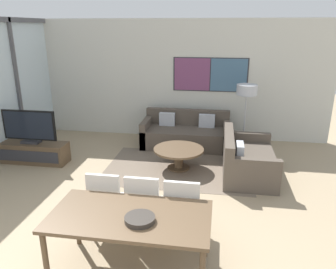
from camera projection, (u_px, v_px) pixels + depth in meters
name	position (u px, v px, depth m)	size (l,w,h in m)	color
wall_back	(174.00, 80.00, 7.83)	(7.35, 0.09, 2.80)	silver
area_rug	(178.00, 168.00, 6.35)	(2.77, 1.88, 0.01)	#706051
tv_console	(33.00, 152.00, 6.59)	(1.42, 0.44, 0.41)	brown
television	(29.00, 127.00, 6.43)	(1.09, 0.20, 0.67)	#2D2D33
sofa_main	(186.00, 134.00, 7.52)	(1.95, 0.91, 0.78)	#51473D
sofa_side	(244.00, 161.00, 6.00)	(0.91, 1.53, 0.78)	#51473D
coffee_table	(179.00, 154.00, 6.25)	(0.96, 0.96, 0.41)	brown
dining_table	(130.00, 220.00, 3.47)	(1.71, 0.88, 0.73)	brown
dining_chair_left	(107.00, 199.00, 4.21)	(0.46, 0.46, 0.90)	beige
dining_chair_centre	(144.00, 203.00, 4.13)	(0.46, 0.46, 0.90)	beige
dining_chair_right	(183.00, 207.00, 4.03)	(0.46, 0.46, 0.90)	beige
fruit_bowl	(140.00, 219.00, 3.32)	(0.32, 0.32, 0.05)	#332D28
floor_lamp	(247.00, 93.00, 6.93)	(0.44, 0.44, 1.46)	#2D2D33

